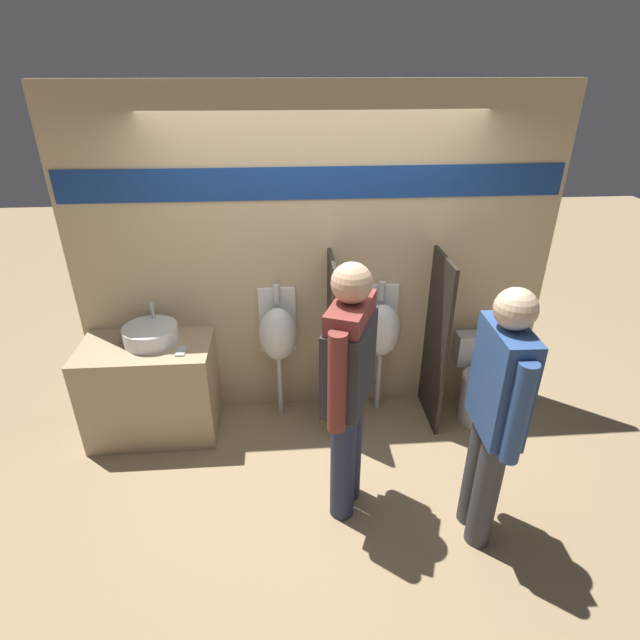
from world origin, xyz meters
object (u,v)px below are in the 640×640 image
(toilet, at_px, (481,386))
(person_in_vest, at_px, (349,379))
(sink_basin, at_px, (151,334))
(urinal_far, at_px, (381,330))
(person_with_lanyard, at_px, (495,412))
(cell_phone, at_px, (181,351))
(urinal_near_counter, at_px, (278,334))

(toilet, bearing_deg, person_in_vest, -144.84)
(sink_basin, height_order, urinal_far, urinal_far)
(sink_basin, height_order, person_with_lanyard, person_with_lanyard)
(toilet, xyz_separation_m, person_in_vest, (-1.29, -0.91, 0.75))
(sink_basin, bearing_deg, person_in_vest, -34.18)
(person_in_vest, height_order, person_with_lanyard, person_in_vest)
(sink_basin, distance_m, toilet, 2.79)
(cell_phone, height_order, person_in_vest, person_in_vest)
(cell_phone, xyz_separation_m, person_in_vest, (1.18, -0.80, 0.22))
(sink_basin, xyz_separation_m, urinal_far, (1.86, 0.11, -0.10))
(cell_phone, height_order, urinal_far, urinal_far)
(urinal_far, xyz_separation_m, person_with_lanyard, (0.41, -1.38, 0.18))
(urinal_near_counter, relative_size, person_in_vest, 0.66)
(urinal_far, height_order, person_with_lanyard, person_with_lanyard)
(toilet, height_order, person_in_vest, person_in_vest)
(sink_basin, bearing_deg, toilet, -1.47)
(toilet, distance_m, person_with_lanyard, 1.45)
(urinal_far, bearing_deg, person_with_lanyard, -73.54)
(cell_phone, height_order, person_with_lanyard, person_with_lanyard)
(urinal_far, bearing_deg, cell_phone, -169.67)
(toilet, height_order, person_with_lanyard, person_with_lanyard)
(urinal_near_counter, distance_m, toilet, 1.81)
(urinal_far, bearing_deg, urinal_near_counter, 180.00)
(sink_basin, height_order, urinal_near_counter, urinal_near_counter)
(urinal_far, xyz_separation_m, toilet, (0.87, -0.18, -0.49))
(urinal_near_counter, distance_m, urinal_far, 0.87)
(cell_phone, distance_m, urinal_near_counter, 0.79)
(cell_phone, distance_m, person_with_lanyard, 2.29)
(toilet, xyz_separation_m, person_with_lanyard, (-0.46, -1.19, 0.67))
(sink_basin, bearing_deg, urinal_near_counter, 6.49)
(urinal_far, distance_m, person_in_vest, 1.20)
(sink_basin, relative_size, urinal_far, 0.35)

